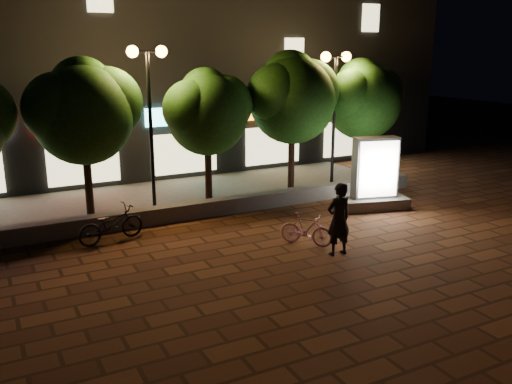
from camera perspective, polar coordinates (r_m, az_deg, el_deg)
ground at (r=14.06m, az=1.71°, el=-6.73°), size 80.00×80.00×0.00m
retaining_wall at (r=17.39m, az=-4.71°, el=-1.64°), size 16.00×0.45×0.50m
sidewalk at (r=19.70m, az=-7.52°, el=-0.39°), size 16.00×5.00×0.08m
building_block at (r=25.22m, az=-13.17°, el=14.07°), size 28.00×8.12×11.30m
tree_left at (r=17.21m, az=-17.63°, el=8.40°), size 3.60×3.00×4.89m
tree_mid at (r=18.35m, az=-5.10°, el=8.67°), size 3.24×2.70×4.50m
tree_right at (r=19.81m, az=3.89°, el=10.16°), size 3.72×3.10×5.07m
tree_far_right at (r=21.65m, az=11.24°, el=9.79°), size 3.48×2.90×4.76m
street_lamp_left at (r=17.35m, az=-11.20°, el=10.79°), size 1.26×0.36×5.18m
street_lamp_right at (r=20.47m, az=8.31°, el=11.12°), size 1.26×0.36×4.98m
ad_kiosk at (r=18.37m, az=12.33°, el=1.26°), size 2.41×1.62×2.39m
scooter_pink at (r=14.73m, az=5.29°, el=-3.94°), size 1.23×1.43×0.89m
rider at (r=14.01m, az=8.67°, el=-2.84°), size 0.70×0.46×1.91m
scooter_parked at (r=15.44m, az=-14.98°, el=-3.28°), size 2.01×1.11×1.00m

